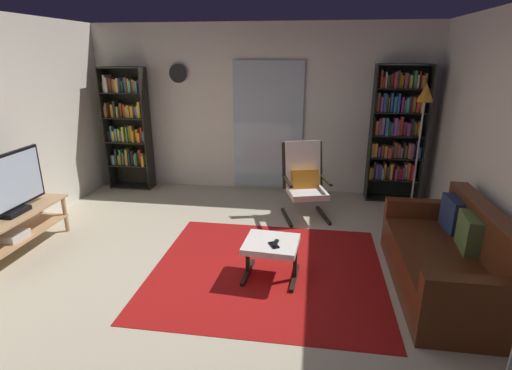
{
  "coord_description": "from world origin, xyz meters",
  "views": [
    {
      "loc": [
        0.88,
        -3.31,
        2.15
      ],
      "look_at": [
        0.28,
        0.7,
        0.79
      ],
      "focal_mm": 27.54,
      "sensor_mm": 36.0,
      "label": 1
    }
  ],
  "objects_px": {
    "leather_sofa": "(451,261)",
    "tv_remote": "(275,243)",
    "tv_stand": "(16,228)",
    "floor_lamp_by_shelf": "(424,108)",
    "cell_phone": "(274,245)",
    "ottoman": "(271,248)",
    "television": "(8,186)",
    "bookshelf_near_tv": "(127,126)",
    "bookshelf_near_sofa": "(396,130)",
    "lounge_armchair": "(305,178)",
    "wall_clock": "(178,73)"
  },
  "relations": [
    {
      "from": "bookshelf_near_tv",
      "to": "leather_sofa",
      "type": "relative_size",
      "value": 1.11
    },
    {
      "from": "leather_sofa",
      "to": "lounge_armchair",
      "type": "relative_size",
      "value": 1.72
    },
    {
      "from": "cell_phone",
      "to": "wall_clock",
      "type": "relative_size",
      "value": 0.48
    },
    {
      "from": "leather_sofa",
      "to": "ottoman",
      "type": "xyz_separation_m",
      "value": [
        -1.69,
        -0.05,
        0.03
      ]
    },
    {
      "from": "leather_sofa",
      "to": "ottoman",
      "type": "bearing_deg",
      "value": -178.33
    },
    {
      "from": "lounge_armchair",
      "to": "tv_remote",
      "type": "xyz_separation_m",
      "value": [
        -0.22,
        -1.73,
        -0.13
      ]
    },
    {
      "from": "lounge_armchair",
      "to": "wall_clock",
      "type": "xyz_separation_m",
      "value": [
        -2.05,
        1.0,
        1.32
      ]
    },
    {
      "from": "leather_sofa",
      "to": "ottoman",
      "type": "distance_m",
      "value": 1.69
    },
    {
      "from": "tv_stand",
      "to": "bookshelf_near_sofa",
      "type": "xyz_separation_m",
      "value": [
        4.41,
        2.45,
        0.75
      ]
    },
    {
      "from": "tv_remote",
      "to": "lounge_armchair",
      "type": "bearing_deg",
      "value": 90.95
    },
    {
      "from": "cell_phone",
      "to": "leather_sofa",
      "type": "bearing_deg",
      "value": -23.47
    },
    {
      "from": "tv_remote",
      "to": "floor_lamp_by_shelf",
      "type": "height_order",
      "value": "floor_lamp_by_shelf"
    },
    {
      "from": "leather_sofa",
      "to": "cell_phone",
      "type": "xyz_separation_m",
      "value": [
        -1.66,
        -0.13,
        0.1
      ]
    },
    {
      "from": "television",
      "to": "wall_clock",
      "type": "bearing_deg",
      "value": 67.85
    },
    {
      "from": "bookshelf_near_tv",
      "to": "bookshelf_near_sofa",
      "type": "relative_size",
      "value": 0.97
    },
    {
      "from": "lounge_armchair",
      "to": "cell_phone",
      "type": "bearing_deg",
      "value": -97.52
    },
    {
      "from": "leather_sofa",
      "to": "lounge_armchair",
      "type": "bearing_deg",
      "value": 131.28
    },
    {
      "from": "bookshelf_near_sofa",
      "to": "tv_remote",
      "type": "xyz_separation_m",
      "value": [
        -1.52,
        -2.57,
        -0.67
      ]
    },
    {
      "from": "ottoman",
      "to": "wall_clock",
      "type": "xyz_separation_m",
      "value": [
        -1.79,
        2.68,
        1.52
      ]
    },
    {
      "from": "television",
      "to": "tv_stand",
      "type": "bearing_deg",
      "value": -99.06
    },
    {
      "from": "tv_stand",
      "to": "floor_lamp_by_shelf",
      "type": "height_order",
      "value": "floor_lamp_by_shelf"
    },
    {
      "from": "bookshelf_near_tv",
      "to": "cell_phone",
      "type": "height_order",
      "value": "bookshelf_near_tv"
    },
    {
      "from": "bookshelf_near_tv",
      "to": "bookshelf_near_sofa",
      "type": "bearing_deg",
      "value": 0.33
    },
    {
      "from": "leather_sofa",
      "to": "tv_remote",
      "type": "distance_m",
      "value": 1.65
    },
    {
      "from": "leather_sofa",
      "to": "bookshelf_near_sofa",
      "type": "bearing_deg",
      "value": 93.0
    },
    {
      "from": "television",
      "to": "bookshelf_near_tv",
      "type": "height_order",
      "value": "bookshelf_near_tv"
    },
    {
      "from": "tv_stand",
      "to": "bookshelf_near_tv",
      "type": "height_order",
      "value": "bookshelf_near_tv"
    },
    {
      "from": "bookshelf_near_tv",
      "to": "television",
      "type": "bearing_deg",
      "value": -95.05
    },
    {
      "from": "cell_phone",
      "to": "television",
      "type": "bearing_deg",
      "value": 148.63
    },
    {
      "from": "ottoman",
      "to": "lounge_armchair",
      "type": "bearing_deg",
      "value": 80.98
    },
    {
      "from": "cell_phone",
      "to": "tv_remote",
      "type": "bearing_deg",
      "value": 42.7
    },
    {
      "from": "television",
      "to": "floor_lamp_by_shelf",
      "type": "xyz_separation_m",
      "value": [
        4.59,
        1.85,
        0.68
      ]
    },
    {
      "from": "television",
      "to": "leather_sofa",
      "type": "distance_m",
      "value": 4.56
    },
    {
      "from": "wall_clock",
      "to": "bookshelf_near_tv",
      "type": "bearing_deg",
      "value": -167.5
    },
    {
      "from": "floor_lamp_by_shelf",
      "to": "leather_sofa",
      "type": "bearing_deg",
      "value": -91.79
    },
    {
      "from": "ottoman",
      "to": "wall_clock",
      "type": "distance_m",
      "value": 3.56
    },
    {
      "from": "ottoman",
      "to": "television",
      "type": "bearing_deg",
      "value": 178.35
    },
    {
      "from": "leather_sofa",
      "to": "tv_remote",
      "type": "height_order",
      "value": "leather_sofa"
    },
    {
      "from": "television",
      "to": "tv_remote",
      "type": "height_order",
      "value": "television"
    },
    {
      "from": "bookshelf_near_tv",
      "to": "ottoman",
      "type": "height_order",
      "value": "bookshelf_near_tv"
    },
    {
      "from": "lounge_armchair",
      "to": "cell_phone",
      "type": "height_order",
      "value": "lounge_armchair"
    },
    {
      "from": "ottoman",
      "to": "cell_phone",
      "type": "height_order",
      "value": "cell_phone"
    },
    {
      "from": "television",
      "to": "tv_remote",
      "type": "xyz_separation_m",
      "value": [
        2.89,
        -0.13,
        -0.4
      ]
    },
    {
      "from": "bookshelf_near_tv",
      "to": "ottoman",
      "type": "bearing_deg",
      "value": -43.44
    },
    {
      "from": "wall_clock",
      "to": "ottoman",
      "type": "bearing_deg",
      "value": -56.29
    },
    {
      "from": "bookshelf_near_sofa",
      "to": "leather_sofa",
      "type": "xyz_separation_m",
      "value": [
        0.13,
        -2.47,
        -0.77
      ]
    },
    {
      "from": "bookshelf_near_sofa",
      "to": "ottoman",
      "type": "relative_size",
      "value": 3.64
    },
    {
      "from": "tv_stand",
      "to": "ottoman",
      "type": "bearing_deg",
      "value": -1.35
    },
    {
      "from": "tv_stand",
      "to": "tv_remote",
      "type": "distance_m",
      "value": 2.89
    },
    {
      "from": "leather_sofa",
      "to": "wall_clock",
      "type": "xyz_separation_m",
      "value": [
        -3.48,
        2.63,
        1.55
      ]
    }
  ]
}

